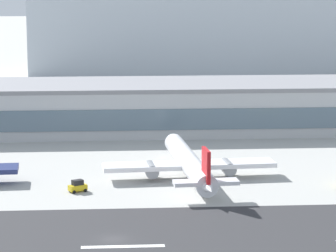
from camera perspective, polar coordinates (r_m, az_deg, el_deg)
The scene contains 7 objects.
ground_plane at distance 124.81m, azimuth -3.74°, elevation -7.71°, with size 1400.00×1400.00×0.00m, color #A8A8A3.
runway_strip at distance 121.54m, azimuth -3.73°, elevation -8.18°, with size 800.00×39.89×0.08m, color #2D2D30.
runway_centreline_dash_4 at distance 121.54m, azimuth -3.07°, elevation -8.16°, with size 12.00×1.20×0.01m, color white.
terminal_building at distance 210.79m, azimuth -0.09°, elevation 1.36°, with size 185.35×28.17×12.00m.
distant_hotel_block at distance 340.47m, azimuth 2.25°, elevation 6.52°, with size 136.22×30.18×33.45m, color #A8B2BC.
airliner_red_tail_gate_1 at distance 159.84m, azimuth 1.51°, elevation -2.61°, with size 33.32×44.12×9.21m.
service_baggage_tug_0 at distance 151.89m, azimuth -6.14°, elevation -4.08°, with size 3.58×3.00×2.20m.
Camera 1 is at (-0.32, -118.81, 38.23)m, focal length 89.95 mm.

